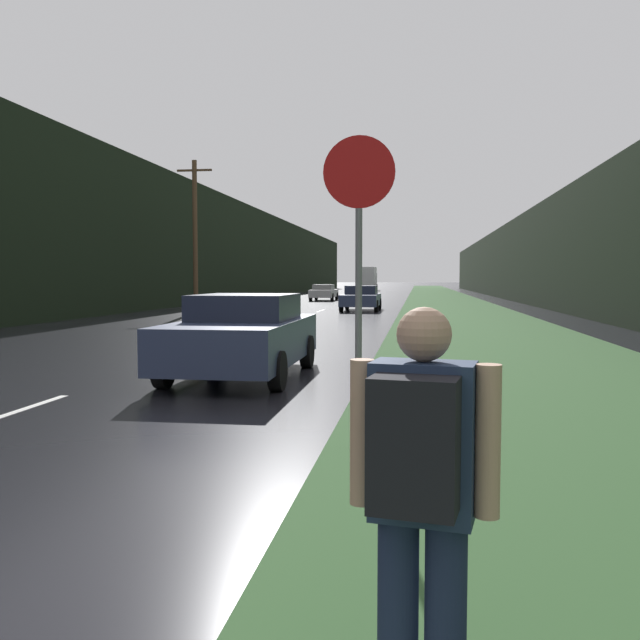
# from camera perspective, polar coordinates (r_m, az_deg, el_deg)

# --- Properties ---
(grass_verge) EXTENTS (6.00, 240.00, 0.02)m
(grass_verge) POSITION_cam_1_polar(r_m,az_deg,el_deg) (40.15, 11.22, 1.00)
(grass_verge) COLOR #33562D
(grass_verge) RESTS_ON ground_plane
(lane_stripe_b) EXTENTS (0.12, 3.00, 0.01)m
(lane_stripe_b) POSITION_cam_1_polar(r_m,az_deg,el_deg) (9.47, -25.14, -7.32)
(lane_stripe_b) COLOR silver
(lane_stripe_b) RESTS_ON ground_plane
(lane_stripe_c) EXTENTS (0.12, 3.00, 0.01)m
(lane_stripe_c) POSITION_cam_1_polar(r_m,az_deg,el_deg) (15.72, -10.95, -2.85)
(lane_stripe_c) COLOR silver
(lane_stripe_c) RESTS_ON ground_plane
(lane_stripe_d) EXTENTS (0.12, 3.00, 0.01)m
(lane_stripe_d) POSITION_cam_1_polar(r_m,az_deg,el_deg) (22.42, -5.06, -0.91)
(lane_stripe_d) COLOR silver
(lane_stripe_d) RESTS_ON ground_plane
(lane_stripe_e) EXTENTS (0.12, 3.00, 0.01)m
(lane_stripe_e) POSITION_cam_1_polar(r_m,az_deg,el_deg) (29.26, -1.90, 0.14)
(lane_stripe_e) COLOR silver
(lane_stripe_e) RESTS_ON ground_plane
(lane_stripe_f) EXTENTS (0.12, 3.00, 0.01)m
(lane_stripe_f) POSITION_cam_1_polar(r_m,az_deg,el_deg) (36.16, 0.06, 0.79)
(lane_stripe_f) COLOR silver
(lane_stripe_f) RESTS_ON ground_plane
(treeline_far_side) EXTENTS (2.00, 140.00, 8.02)m
(treeline_far_side) POSITION_cam_1_polar(r_m,az_deg,el_deg) (52.42, -8.85, 5.97)
(treeline_far_side) COLOR black
(treeline_far_side) RESTS_ON ground_plane
(treeline_near_side) EXTENTS (2.00, 140.00, 6.22)m
(treeline_near_side) POSITION_cam_1_polar(r_m,az_deg,el_deg) (50.73, 17.49, 4.92)
(treeline_near_side) COLOR black
(treeline_near_side) RESTS_ON ground_plane
(utility_pole_far) EXTENTS (1.80, 0.24, 7.65)m
(utility_pole_far) POSITION_cam_1_polar(r_m,az_deg,el_deg) (34.97, -10.47, 7.11)
(utility_pole_far) COLOR #4C3823
(utility_pole_far) RESTS_ON ground_plane
(stop_sign) EXTENTS (0.73, 0.07, 3.16)m
(stop_sign) POSITION_cam_1_polar(r_m,az_deg,el_deg) (6.89, 3.28, 5.45)
(stop_sign) COLOR slate
(stop_sign) RESTS_ON ground_plane
(hitchhiker_with_backpack) EXTENTS (0.56, 0.45, 1.63)m
(hitchhiker_with_backpack) POSITION_cam_1_polar(r_m,az_deg,el_deg) (2.61, 8.49, -14.21)
(hitchhiker_with_backpack) COLOR #1E2847
(hitchhiker_with_backpack) RESTS_ON ground_plane
(car_passing_near) EXTENTS (2.03, 4.51, 1.45)m
(car_passing_near) POSITION_cam_1_polar(r_m,az_deg,el_deg) (11.97, -6.49, -1.26)
(car_passing_near) COLOR #2D3856
(car_passing_near) RESTS_ON ground_plane
(car_passing_far) EXTENTS (2.01, 4.74, 1.34)m
(car_passing_far) POSITION_cam_1_polar(r_m,az_deg,el_deg) (36.50, 3.48, 1.87)
(car_passing_far) COLOR #2D3856
(car_passing_far) RESTS_ON ground_plane
(car_oncoming) EXTENTS (1.85, 4.60, 1.26)m
(car_oncoming) POSITION_cam_1_polar(r_m,az_deg,el_deg) (52.61, 0.33, 2.35)
(car_oncoming) COLOR #BCBCBC
(car_oncoming) RESTS_ON ground_plane
(delivery_truck) EXTENTS (2.62, 7.57, 3.31)m
(delivery_truck) POSITION_cam_1_polar(r_m,az_deg,el_deg) (97.38, 4.00, 3.53)
(delivery_truck) COLOR gray
(delivery_truck) RESTS_ON ground_plane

